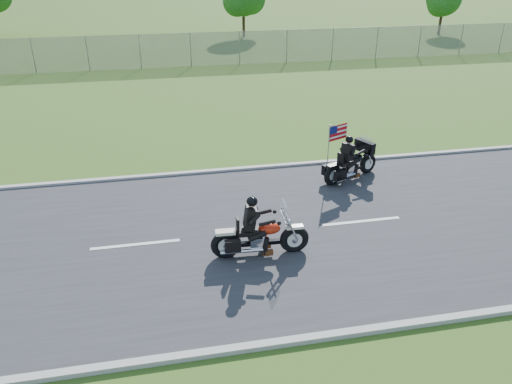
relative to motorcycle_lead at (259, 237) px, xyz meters
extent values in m
plane|color=#38541A|center=(-0.95, 1.00, -0.51)|extent=(420.00, 420.00, 0.00)
cube|color=#28282B|center=(-0.95, 1.00, -0.49)|extent=(120.00, 8.00, 0.04)
cube|color=#9E9B93|center=(-0.95, 5.05, -0.46)|extent=(120.00, 0.18, 0.12)
cube|color=#9E9B93|center=(-0.95, -3.05, -0.46)|extent=(120.00, 0.18, 0.12)
cube|color=gray|center=(-5.95, 21.00, 0.49)|extent=(60.00, 0.03, 2.00)
cylinder|color=#382316|center=(5.05, 31.00, 0.75)|extent=(0.22, 0.22, 2.52)
sphere|color=#144A13|center=(4.49, 30.60, 2.19)|extent=(2.24, 2.24, 2.24)
cylinder|color=#382316|center=(21.05, 29.00, 0.61)|extent=(0.22, 0.22, 2.24)
sphere|color=#144A13|center=(21.61, 29.42, 1.97)|extent=(2.10, 2.10, 2.10)
sphere|color=#144A13|center=(20.56, 28.65, 1.89)|extent=(1.96, 1.96, 1.96)
torus|color=black|center=(0.87, -0.03, -0.14)|extent=(0.73, 0.21, 0.73)
torus|color=black|center=(-0.79, 0.03, -0.14)|extent=(0.73, 0.21, 0.73)
ellipsoid|color=red|center=(0.26, -0.01, 0.22)|extent=(0.56, 0.34, 0.28)
cube|color=black|center=(-0.25, 0.01, 0.18)|extent=(0.55, 0.32, 0.12)
cube|color=black|center=(-0.21, 0.01, 0.56)|extent=(0.25, 0.40, 0.54)
sphere|color=black|center=(-0.16, 0.01, 0.98)|extent=(0.28, 0.28, 0.27)
cube|color=silver|center=(0.65, -0.03, 0.69)|extent=(0.06, 0.45, 0.39)
torus|color=black|center=(4.45, 4.02, -0.16)|extent=(0.69, 0.43, 0.68)
torus|color=black|center=(3.03, 3.37, -0.16)|extent=(0.69, 0.43, 0.68)
ellipsoid|color=black|center=(3.93, 3.78, 0.17)|extent=(0.59, 0.48, 0.26)
cube|color=black|center=(3.49, 3.58, 0.13)|extent=(0.57, 0.46, 0.11)
cube|color=black|center=(3.53, 3.60, 0.49)|extent=(0.35, 0.43, 0.51)
sphere|color=black|center=(3.58, 3.62, 0.89)|extent=(0.33, 0.33, 0.25)
cube|color=black|center=(4.24, 3.93, 0.49)|extent=(0.49, 0.75, 0.37)
cube|color=#B70C11|center=(3.21, 3.65, 1.14)|extent=(0.68, 0.32, 0.48)
camera|label=1|loc=(-2.03, -9.96, 6.32)|focal=35.00mm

